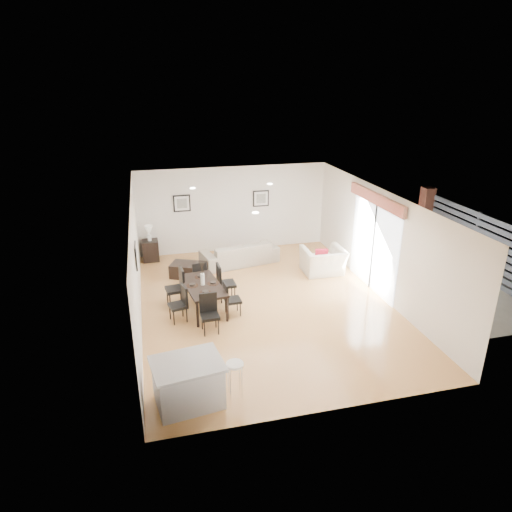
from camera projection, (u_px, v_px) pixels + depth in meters
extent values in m
plane|color=tan|center=(265.00, 304.00, 11.32)|extent=(8.00, 8.00, 0.00)
cube|color=silver|center=(233.00, 209.00, 14.43)|extent=(6.00, 0.04, 2.70)
cube|color=silver|center=(331.00, 342.00, 7.21)|extent=(6.00, 0.04, 2.70)
cube|color=silver|center=(136.00, 265.00, 10.15)|extent=(0.04, 8.00, 2.70)
cube|color=silver|center=(381.00, 243.00, 11.49)|extent=(0.04, 8.00, 2.70)
cube|color=white|center=(266.00, 198.00, 10.33)|extent=(6.00, 8.00, 0.02)
imported|color=#A59985|center=(240.00, 253.00, 13.67)|extent=(2.42, 1.33, 0.67)
imported|color=beige|center=(323.00, 261.00, 12.98)|extent=(1.16, 1.02, 0.74)
imported|color=#3C5A26|center=(470.00, 270.00, 12.50)|extent=(0.60, 0.53, 0.63)
imported|color=#3C5A26|center=(449.00, 261.00, 13.00)|extent=(0.52, 0.52, 0.72)
cube|color=black|center=(203.00, 286.00, 10.82)|extent=(1.02, 1.69, 0.05)
cylinder|color=black|center=(198.00, 315.00, 10.18)|extent=(0.06, 0.06, 0.61)
cylinder|color=black|center=(182.00, 288.00, 11.47)|extent=(0.06, 0.06, 0.61)
cylinder|color=black|center=(227.00, 309.00, 10.42)|extent=(0.06, 0.06, 0.61)
cylinder|color=black|center=(209.00, 284.00, 11.71)|extent=(0.06, 0.06, 0.61)
cube|color=black|center=(178.00, 306.00, 10.41)|extent=(0.46, 0.46, 0.07)
cube|color=black|center=(184.00, 295.00, 10.39)|extent=(0.13, 0.39, 0.46)
cylinder|color=black|center=(170.00, 312.00, 10.55)|extent=(0.03, 0.03, 0.35)
cylinder|color=black|center=(183.00, 310.00, 10.68)|extent=(0.03, 0.03, 0.35)
cylinder|color=black|center=(174.00, 318.00, 10.30)|extent=(0.03, 0.03, 0.35)
cylinder|color=black|center=(187.00, 315.00, 10.42)|extent=(0.03, 0.03, 0.35)
cube|color=black|center=(175.00, 289.00, 11.12)|extent=(0.48, 0.48, 0.07)
cube|color=black|center=(182.00, 278.00, 11.08)|extent=(0.11, 0.43, 0.51)
cylinder|color=black|center=(167.00, 296.00, 11.29)|extent=(0.03, 0.03, 0.39)
cylinder|color=black|center=(181.00, 294.00, 11.40)|extent=(0.03, 0.03, 0.39)
cylinder|color=black|center=(170.00, 302.00, 11.00)|extent=(0.03, 0.03, 0.39)
cylinder|color=black|center=(184.00, 300.00, 11.11)|extent=(0.03, 0.03, 0.39)
cube|color=black|center=(233.00, 300.00, 10.70)|extent=(0.39, 0.39, 0.06)
cube|color=black|center=(226.00, 292.00, 10.57)|extent=(0.06, 0.37, 0.44)
cylinder|color=black|center=(240.00, 310.00, 10.68)|extent=(0.03, 0.03, 0.34)
cylinder|color=black|center=(228.00, 312.00, 10.61)|extent=(0.03, 0.03, 0.34)
cylinder|color=black|center=(237.00, 304.00, 10.94)|extent=(0.03, 0.03, 0.34)
cylinder|color=black|center=(226.00, 306.00, 10.87)|extent=(0.03, 0.03, 0.34)
cube|color=black|center=(227.00, 284.00, 11.40)|extent=(0.44, 0.44, 0.07)
cube|color=black|center=(219.00, 275.00, 11.25)|extent=(0.07, 0.43, 0.52)
cylinder|color=black|center=(235.00, 294.00, 11.38)|extent=(0.03, 0.03, 0.39)
cylinder|color=black|center=(222.00, 296.00, 11.29)|extent=(0.03, 0.03, 0.39)
cylinder|color=black|center=(232.00, 289.00, 11.68)|extent=(0.03, 0.03, 0.39)
cylinder|color=black|center=(219.00, 290.00, 11.59)|extent=(0.03, 0.03, 0.39)
cube|color=black|center=(210.00, 316.00, 9.95)|extent=(0.40, 0.40, 0.07)
cube|color=black|center=(208.00, 302.00, 10.01)|extent=(0.40, 0.06, 0.47)
cylinder|color=black|center=(204.00, 329.00, 9.85)|extent=(0.03, 0.03, 0.36)
cylinder|color=black|center=(202.00, 322.00, 10.13)|extent=(0.03, 0.03, 0.36)
cylinder|color=black|center=(218.00, 327.00, 9.93)|extent=(0.03, 0.03, 0.36)
cylinder|color=black|center=(216.00, 320.00, 10.20)|extent=(0.03, 0.03, 0.36)
cube|color=black|center=(198.00, 277.00, 11.88)|extent=(0.46, 0.46, 0.07)
cube|color=black|center=(200.00, 271.00, 11.65)|extent=(0.39, 0.14, 0.46)
cylinder|color=black|center=(202.00, 282.00, 12.14)|extent=(0.03, 0.03, 0.35)
cylinder|color=black|center=(206.00, 286.00, 11.89)|extent=(0.03, 0.03, 0.35)
cylinder|color=black|center=(191.00, 284.00, 12.01)|extent=(0.03, 0.03, 0.35)
cylinder|color=black|center=(195.00, 288.00, 11.76)|extent=(0.03, 0.03, 0.35)
cylinder|color=white|center=(203.00, 279.00, 10.76)|extent=(0.10, 0.10, 0.29)
cylinder|color=black|center=(213.00, 283.00, 10.86)|extent=(0.28, 0.28, 0.01)
cylinder|color=black|center=(213.00, 282.00, 10.86)|extent=(0.15, 0.15, 0.04)
cylinder|color=black|center=(200.00, 277.00, 11.22)|extent=(0.28, 0.28, 0.01)
cylinder|color=black|center=(200.00, 276.00, 11.21)|extent=(0.15, 0.15, 0.04)
cylinder|color=black|center=(192.00, 286.00, 10.75)|extent=(0.28, 0.28, 0.01)
cylinder|color=black|center=(192.00, 285.00, 10.75)|extent=(0.15, 0.15, 0.04)
cylinder|color=black|center=(205.00, 293.00, 10.40)|extent=(0.28, 0.28, 0.01)
cylinder|color=black|center=(205.00, 292.00, 10.39)|extent=(0.15, 0.15, 0.04)
cube|color=black|center=(189.00, 270.00, 12.81)|extent=(1.13, 0.94, 0.39)
cube|color=black|center=(151.00, 250.00, 13.91)|extent=(0.48, 0.48, 0.64)
cylinder|color=white|center=(149.00, 237.00, 13.75)|extent=(0.11, 0.11, 0.20)
cone|color=white|center=(149.00, 230.00, 13.67)|extent=(0.25, 0.25, 0.27)
cube|color=maroon|center=(321.00, 255.00, 12.78)|extent=(0.36, 0.18, 0.35)
cube|color=#B9B8BB|center=(188.00, 384.00, 7.76)|extent=(1.19, 0.96, 0.77)
cube|color=#A8A8AA|center=(187.00, 364.00, 7.61)|extent=(1.29, 1.06, 0.05)
cylinder|color=white|center=(235.00, 364.00, 7.84)|extent=(0.31, 0.31, 0.05)
cylinder|color=silver|center=(240.00, 376.00, 8.08)|extent=(0.02, 0.02, 0.65)
cylinder|color=silver|center=(228.00, 377.00, 8.03)|extent=(0.02, 0.02, 0.65)
cylinder|color=silver|center=(230.00, 384.00, 7.85)|extent=(0.02, 0.02, 0.65)
cylinder|color=silver|center=(242.00, 383.00, 7.90)|extent=(0.02, 0.02, 0.65)
cube|color=black|center=(182.00, 203.00, 13.94)|extent=(0.52, 0.03, 0.52)
cube|color=white|center=(182.00, 203.00, 13.94)|extent=(0.44, 0.04, 0.44)
cube|color=#61615B|center=(182.00, 203.00, 13.94)|extent=(0.30, 0.04, 0.30)
cube|color=black|center=(261.00, 198.00, 14.50)|extent=(0.52, 0.03, 0.52)
cube|color=white|center=(261.00, 198.00, 14.50)|extent=(0.44, 0.04, 0.44)
cube|color=#61615B|center=(261.00, 198.00, 14.50)|extent=(0.30, 0.04, 0.30)
cube|color=black|center=(136.00, 256.00, 9.87)|extent=(0.03, 0.52, 0.52)
cube|color=white|center=(136.00, 256.00, 9.87)|extent=(0.04, 0.44, 0.44)
cube|color=#61615B|center=(136.00, 256.00, 9.87)|extent=(0.04, 0.30, 0.30)
cube|color=white|center=(373.00, 248.00, 11.84)|extent=(0.02, 2.40, 2.25)
cube|color=black|center=(373.00, 248.00, 11.84)|extent=(0.03, 0.05, 2.25)
cube|color=black|center=(377.00, 205.00, 11.41)|extent=(0.03, 2.50, 0.05)
cube|color=maroon|center=(376.00, 199.00, 11.35)|extent=(0.10, 2.70, 0.28)
plane|color=gray|center=(436.00, 279.00, 12.70)|extent=(6.00, 6.00, 0.00)
cube|color=#2A2A2D|center=(479.00, 245.00, 12.64)|extent=(0.08, 5.50, 1.80)
cube|color=brown|center=(425.00, 218.00, 14.74)|extent=(0.35, 0.35, 2.00)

